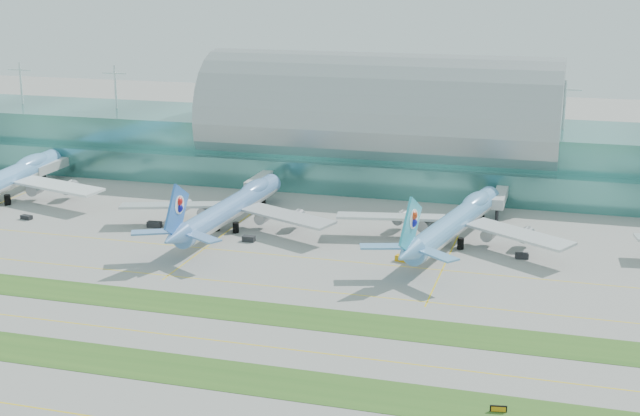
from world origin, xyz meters
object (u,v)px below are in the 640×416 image
(terminal, at_px, (380,138))
(airliner_a, at_px, (4,179))
(taxiway_sign_east, at_px, (498,409))
(airliner_c, at_px, (456,220))
(airliner_b, at_px, (232,206))

(terminal, relative_size, airliner_a, 4.20)
(terminal, relative_size, taxiway_sign_east, 119.98)
(terminal, relative_size, airliner_c, 4.63)
(airliner_c, height_order, taxiway_sign_east, airliner_c)
(airliner_c, bearing_deg, airliner_a, -170.76)
(airliner_b, bearing_deg, taxiway_sign_east, -44.39)
(airliner_a, height_order, airliner_c, airliner_a)
(terminal, distance_m, airliner_b, 74.47)
(terminal, xyz_separation_m, airliner_b, (-27.03, -68.93, -7.99))
(airliner_c, relative_size, taxiway_sign_east, 25.92)
(airliner_a, xyz_separation_m, airliner_b, (79.23, -8.03, -0.63))
(terminal, xyz_separation_m, airliner_a, (-106.26, -60.91, -7.36))
(airliner_b, bearing_deg, terminal, 71.36)
(terminal, height_order, airliner_a, terminal)
(airliner_a, height_order, taxiway_sign_east, airliner_a)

